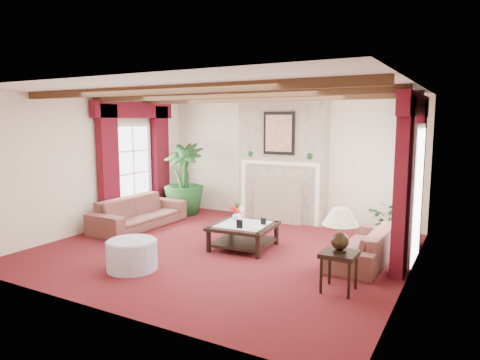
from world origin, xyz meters
The scene contains 23 objects.
floor centered at (0.00, 0.00, 0.00)m, with size 6.00×6.00×0.00m, color #490D16.
ceiling centered at (0.00, 0.00, 2.70)m, with size 6.00×6.00×0.00m, color white.
back_wall centered at (0.00, 2.75, 1.35)m, with size 6.00×0.02×2.70m, color beige.
left_wall centered at (-3.00, 0.00, 1.35)m, with size 0.02×5.50×2.70m, color beige.
right_wall centered at (3.00, 0.00, 1.35)m, with size 0.02×5.50×2.70m, color beige.
ceiling_beams centered at (0.00, 0.00, 2.64)m, with size 6.00×3.00×0.12m, color #372311, non-canonical shape.
fireplace centered at (0.00, 2.55, 2.70)m, with size 2.00×0.52×2.70m, color tan, non-canonical shape.
french_door_left centered at (-2.97, 1.00, 2.13)m, with size 0.10×1.10×2.16m, color white, non-canonical shape.
french_door_right centered at (2.97, 1.00, 2.13)m, with size 0.10×1.10×2.16m, color white, non-canonical shape.
curtains_left centered at (-2.86, 1.00, 2.55)m, with size 0.20×2.40×2.55m, color #430813, non-canonical shape.
curtains_right centered at (2.86, 1.00, 2.55)m, with size 0.20×2.40×2.55m, color #430813, non-canonical shape.
sofa_left centered at (-2.33, 0.47, 0.43)m, with size 0.65×2.18×0.85m, color #3A0F1C.
sofa_right centered at (2.28, 0.54, 0.37)m, with size 0.63×1.91×0.74m, color #3A0F1C.
potted_palm centered at (-2.30, 1.99, 0.47)m, with size 1.15×1.79×0.95m, color black.
small_plant centered at (2.46, 1.74, 0.31)m, with size 0.99×1.03×0.62m, color black.
coffee_table centered at (0.27, 0.25, 0.21)m, with size 1.03×1.03×0.42m, color black, non-canonical shape.
side_table centered at (2.27, -0.83, 0.27)m, with size 0.45×0.45×0.53m, color black, non-canonical shape.
ottoman centered at (-0.67, -1.52, 0.22)m, with size 0.75×0.75×0.44m, color #9E95A9.
table_lamp centered at (2.27, -0.83, 0.83)m, with size 0.47×0.47×0.60m, color black, non-canonical shape.
flower_vase centered at (0.01, 0.47, 0.51)m, with size 0.22×0.23×0.18m, color silver.
book centered at (0.48, 0.06, 0.57)m, with size 0.21×0.11×0.30m, color black.
photo_frame_a centered at (0.35, -0.05, 0.50)m, with size 0.12×0.02×0.15m, color black, non-canonical shape.
photo_frame_b centered at (0.59, 0.37, 0.48)m, with size 0.10×0.02×0.12m, color black, non-canonical shape.
Camera 1 is at (3.75, -6.14, 2.22)m, focal length 32.00 mm.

